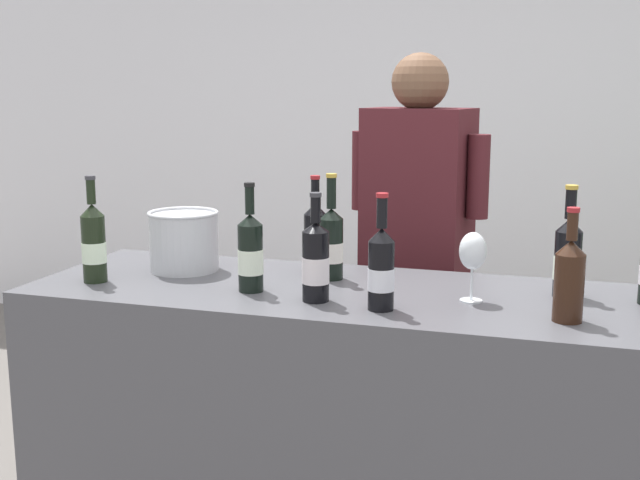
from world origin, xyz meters
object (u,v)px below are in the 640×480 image
object	(u,v)px
wine_bottle_4	(250,253)
wine_bottle_6	(315,238)
wine_bottle_5	(331,243)
ice_bucket	(184,240)
person_server	(415,287)
wine_bottle_8	(316,262)
wine_bottle_0	(569,278)
wine_bottle_3	(94,243)
wine_bottle_2	(381,268)
wine_glass	(473,253)
wine_bottle_7	(568,257)

from	to	relation	value
wine_bottle_4	wine_bottle_6	distance (m)	0.31
wine_bottle_5	ice_bucket	size ratio (longest dim) A/B	1.44
wine_bottle_5	person_server	size ratio (longest dim) A/B	0.20
wine_bottle_4	wine_bottle_5	world-z (taller)	wine_bottle_5
wine_bottle_4	wine_bottle_8	xyz separation A→B (m)	(0.22, -0.05, -0.00)
wine_bottle_4	person_server	world-z (taller)	person_server
wine_bottle_0	wine_bottle_8	size ratio (longest dim) A/B	0.96
wine_bottle_4	wine_bottle_5	size ratio (longest dim) A/B	0.97
wine_bottle_4	wine_bottle_6	size ratio (longest dim) A/B	1.02
wine_bottle_3	person_server	bearing A→B (deg)	42.00
ice_bucket	wine_bottle_2	bearing A→B (deg)	-20.37
wine_bottle_6	wine_bottle_8	distance (m)	0.35
person_server	wine_bottle_2	bearing A→B (deg)	-86.18
ice_bucket	wine_bottle_5	bearing A→B (deg)	3.20
wine_bottle_4	wine_bottle_8	bearing A→B (deg)	-12.43
wine_bottle_0	person_server	distance (m)	1.01
wine_bottle_8	person_server	bearing A→B (deg)	79.89
wine_glass	wine_bottle_0	bearing A→B (deg)	-25.44
wine_bottle_5	wine_bottle_8	size ratio (longest dim) A/B	1.08
wine_bottle_3	wine_bottle_6	bearing A→B (deg)	27.21
wine_bottle_2	wine_bottle_3	bearing A→B (deg)	177.20
wine_bottle_6	person_server	bearing A→B (deg)	61.80
wine_bottle_6	wine_bottle_7	size ratio (longest dim) A/B	0.98
wine_bottle_8	ice_bucket	xyz separation A→B (m)	(-0.54, 0.24, -0.01)
wine_bottle_0	wine_glass	distance (m)	0.30
wine_bottle_8	ice_bucket	size ratio (longest dim) A/B	1.33
wine_bottle_0	wine_bottle_8	bearing A→B (deg)	-179.70
wine_bottle_8	ice_bucket	bearing A→B (deg)	155.93
wine_bottle_0	person_server	bearing A→B (deg)	124.47
wine_bottle_7	person_server	distance (m)	0.82
wine_bottle_0	wine_bottle_2	world-z (taller)	wine_bottle_2
wine_bottle_0	wine_bottle_8	distance (m)	0.70
wine_bottle_2	ice_bucket	bearing A→B (deg)	159.63
wine_bottle_2	wine_bottle_4	world-z (taller)	wine_bottle_4
wine_bottle_3	wine_bottle_5	size ratio (longest dim) A/B	0.99
wine_bottle_7	wine_glass	xyz separation A→B (m)	(-0.26, -0.13, 0.02)
wine_bottle_7	wine_glass	size ratio (longest dim) A/B	1.63
wine_glass	person_server	size ratio (longest dim) A/B	0.12
wine_bottle_3	wine_bottle_8	size ratio (longest dim) A/B	1.07
ice_bucket	person_server	world-z (taller)	person_server
wine_bottle_0	wine_bottle_6	distance (m)	0.87
person_server	wine_glass	bearing A→B (deg)	-67.12
wine_bottle_4	wine_bottle_7	size ratio (longest dim) A/B	1.00
ice_bucket	person_server	distance (m)	0.92
wine_bottle_2	wine_bottle_6	world-z (taller)	wine_bottle_2
wine_bottle_4	wine_bottle_8	distance (m)	0.23
wine_bottle_0	wine_bottle_8	world-z (taller)	wine_bottle_8
wine_bottle_0	wine_bottle_5	bearing A→B (deg)	159.93
wine_bottle_5	wine_bottle_8	distance (m)	0.27
wine_bottle_3	wine_bottle_6	distance (m)	0.71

